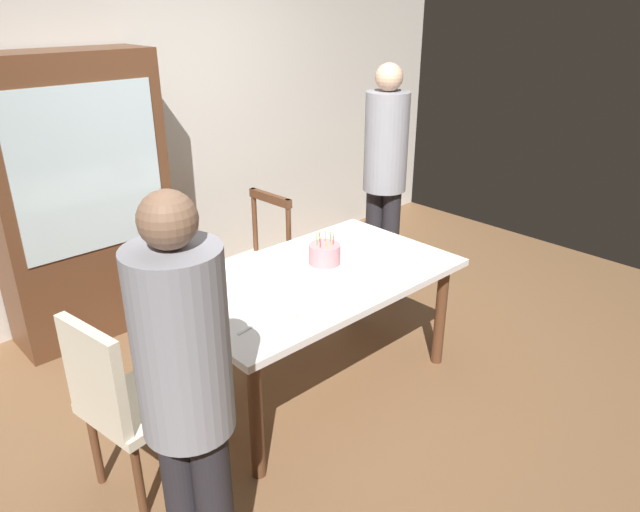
% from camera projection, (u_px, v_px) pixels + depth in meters
% --- Properties ---
extents(ground, '(6.40, 6.40, 0.00)m').
position_uv_depth(ground, '(314.00, 381.00, 3.65)').
color(ground, brown).
extents(back_wall, '(6.40, 0.10, 2.60)m').
position_uv_depth(back_wall, '(145.00, 128.00, 4.36)').
color(back_wall, beige).
rests_on(back_wall, ground).
extents(dining_table, '(1.66, 0.98, 0.73)m').
position_uv_depth(dining_table, '(314.00, 287.00, 3.39)').
color(dining_table, white).
rests_on(dining_table, ground).
extents(birthday_cake, '(0.28, 0.28, 0.20)m').
position_uv_depth(birthday_cake, '(325.00, 256.00, 3.45)').
color(birthday_cake, silver).
rests_on(birthday_cake, dining_table).
extents(plate_near_celebrant, '(0.22, 0.22, 0.01)m').
position_uv_depth(plate_near_celebrant, '(276.00, 314.00, 2.92)').
color(plate_near_celebrant, silver).
rests_on(plate_near_celebrant, dining_table).
extents(plate_far_side, '(0.22, 0.22, 0.01)m').
position_uv_depth(plate_far_side, '(278.00, 266.00, 3.45)').
color(plate_far_side, silver).
rests_on(plate_far_side, dining_table).
extents(plate_near_guest, '(0.22, 0.22, 0.01)m').
position_uv_depth(plate_near_guest, '(400.00, 261.00, 3.52)').
color(plate_near_guest, silver).
rests_on(plate_near_guest, dining_table).
extents(fork_near_celebrant, '(0.18, 0.05, 0.01)m').
position_uv_depth(fork_near_celebrant, '(251.00, 327.00, 2.82)').
color(fork_near_celebrant, silver).
rests_on(fork_near_celebrant, dining_table).
extents(fork_far_side, '(0.18, 0.05, 0.01)m').
position_uv_depth(fork_far_side, '(257.00, 275.00, 3.35)').
color(fork_far_side, silver).
rests_on(fork_far_side, dining_table).
extents(fork_near_guest, '(0.18, 0.06, 0.01)m').
position_uv_depth(fork_near_guest, '(381.00, 268.00, 3.42)').
color(fork_near_guest, silver).
rests_on(fork_near_guest, dining_table).
extents(chair_spindle_back, '(0.46, 0.46, 0.95)m').
position_uv_depth(chair_spindle_back, '(254.00, 266.00, 4.12)').
color(chair_spindle_back, beige).
rests_on(chair_spindle_back, ground).
extents(chair_upholstered, '(0.50, 0.50, 0.95)m').
position_uv_depth(chair_upholstered, '(122.00, 398.00, 2.64)').
color(chair_upholstered, beige).
rests_on(chair_upholstered, ground).
extents(person_celebrant, '(0.32, 0.32, 1.67)m').
position_uv_depth(person_celebrant, '(187.00, 392.00, 2.00)').
color(person_celebrant, '#262328').
rests_on(person_celebrant, ground).
extents(person_guest, '(0.32, 0.32, 1.78)m').
position_uv_depth(person_guest, '(385.00, 169.00, 4.36)').
color(person_guest, '#262328').
rests_on(person_guest, ground).
extents(china_cabinet, '(1.10, 0.45, 1.90)m').
position_uv_depth(china_cabinet, '(81.00, 200.00, 3.89)').
color(china_cabinet, '#56331E').
rests_on(china_cabinet, ground).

